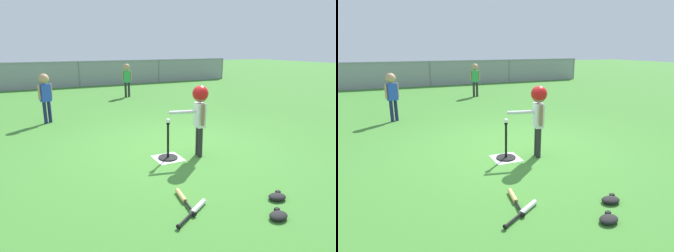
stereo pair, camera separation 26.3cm
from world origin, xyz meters
TOP-DOWN VIEW (x-y plane):
  - ground_plane at (0.00, 0.00)m, footprint 60.00×60.00m
  - home_plate at (-0.31, -0.40)m, footprint 0.44×0.44m
  - batting_tee at (-0.31, -0.40)m, footprint 0.32×0.32m
  - baseball_on_tee at (-0.31, -0.40)m, footprint 0.07×0.07m
  - batter_child at (0.20, -0.51)m, footprint 0.63×0.33m
  - fielder_near_left at (-1.87, 2.95)m, footprint 0.32×0.23m
  - fielder_deep_center at (1.05, 5.73)m, footprint 0.35×0.24m
  - spare_bat_silver at (-0.74, -1.97)m, footprint 0.54×0.36m
  - spare_bat_wood at (-0.75, -1.69)m, footprint 0.14×0.57m
  - glove_by_plate at (-0.02, -2.47)m, footprint 0.24×0.19m
  - glove_near_bats at (0.28, -2.17)m, footprint 0.24×0.19m
  - outfield_fence at (0.00, 9.42)m, footprint 16.06×0.06m

SIDE VIEW (x-z plane):
  - ground_plane at x=0.00m, z-range 0.00..0.00m
  - home_plate at x=-0.31m, z-range 0.00..0.01m
  - spare_bat_wood at x=-0.75m, z-range 0.00..0.06m
  - spare_bat_silver at x=-0.74m, z-range 0.00..0.06m
  - glove_by_plate at x=-0.02m, z-range 0.00..0.07m
  - glove_near_bats at x=0.28m, z-range 0.00..0.07m
  - batting_tee at x=-0.31m, z-range -0.21..0.39m
  - outfield_fence at x=0.00m, z-range 0.04..1.19m
  - baseball_on_tee at x=-0.31m, z-range 0.60..0.67m
  - fielder_near_left at x=-1.87m, z-range 0.17..1.34m
  - fielder_deep_center at x=1.05m, z-range 0.17..1.36m
  - batter_child at x=0.20m, z-range 0.25..1.43m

